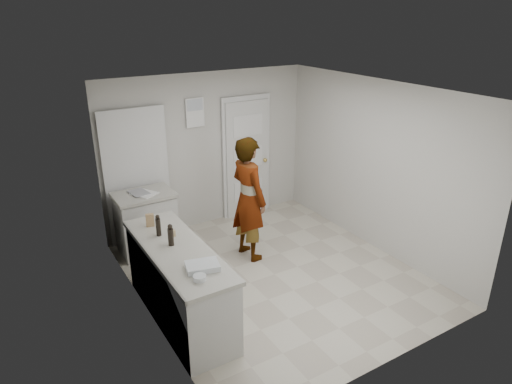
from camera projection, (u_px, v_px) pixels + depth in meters
ground at (275, 274)px, 6.26m from camera, size 4.00×4.00×0.00m
room_shell at (200, 167)px, 7.33m from camera, size 4.00×4.00×4.00m
main_counter at (180, 286)px, 5.24m from camera, size 0.64×1.96×0.93m
side_counter at (146, 225)px, 6.72m from camera, size 0.84×0.61×0.93m
person at (249, 199)px, 6.41m from camera, size 0.50×0.70×1.80m
cake_mix_box at (150, 220)px, 5.52m from camera, size 0.11×0.07×0.16m
spice_jar at (174, 233)px, 5.30m from camera, size 0.05×0.05×0.07m
oil_cruet_a at (171, 235)px, 5.07m from camera, size 0.07×0.07×0.26m
oil_cruet_b at (158, 226)px, 5.28m from camera, size 0.06×0.06×0.26m
baking_dish at (202, 266)px, 4.64m from camera, size 0.38×0.31×0.06m
egg_bowl at (200, 278)px, 4.45m from camera, size 0.13×0.13×0.05m
papers at (144, 193)px, 6.52m from camera, size 0.40×0.43×0.01m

